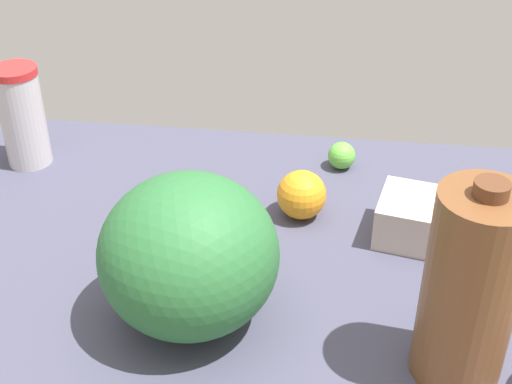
% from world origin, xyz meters
% --- Properties ---
extents(countertop, '(1.20, 0.76, 0.03)m').
position_xyz_m(countertop, '(0.00, 0.00, 0.01)').
color(countertop, '#424257').
rests_on(countertop, ground).
extents(watermelon, '(0.25, 0.25, 0.22)m').
position_xyz_m(watermelon, '(-0.07, -0.19, 0.14)').
color(watermelon, '#2B6A35').
rests_on(watermelon, countertop).
extents(egg_carton, '(0.35, 0.18, 0.07)m').
position_xyz_m(egg_carton, '(0.36, 0.03, 0.07)').
color(egg_carton, beige).
rests_on(egg_carton, countertop).
extents(tumbler_cup, '(0.09, 0.09, 0.20)m').
position_xyz_m(tumbler_cup, '(-0.47, 0.20, 0.13)').
color(tumbler_cup, silver).
rests_on(tumbler_cup, countertop).
extents(chocolate_milk_jug, '(0.12, 0.12, 0.29)m').
position_xyz_m(chocolate_milk_jug, '(0.30, -0.24, 0.17)').
color(chocolate_milk_jug, brown).
rests_on(chocolate_milk_jug, countertop).
extents(lime_far_back, '(0.05, 0.05, 0.05)m').
position_xyz_m(lime_far_back, '(0.13, 0.26, 0.06)').
color(lime_far_back, '#60BB3F').
rests_on(lime_far_back, countertop).
extents(orange_loose, '(0.09, 0.09, 0.09)m').
position_xyz_m(orange_loose, '(0.07, 0.09, 0.07)').
color(orange_loose, orange).
rests_on(orange_loose, countertop).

